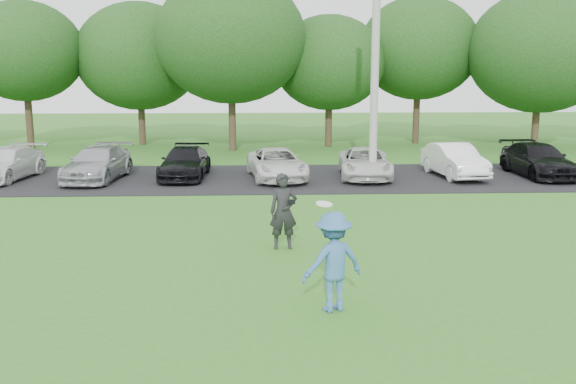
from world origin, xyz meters
name	(u,v)px	position (x,y,z in m)	size (l,w,h in m)	color
ground	(297,302)	(0.00, 0.00, 0.00)	(100.00, 100.00, 0.00)	#347120
parking_lot	(277,178)	(0.00, 13.00, 0.01)	(32.00, 6.50, 0.03)	black
utility_pole	(376,40)	(3.41, 11.90, 5.01)	(0.28, 0.28, 10.01)	#A0A09B
frisbee_player	(333,262)	(0.58, -0.41, 0.85)	(1.26, 1.00, 1.93)	teal
camera_bystander	(283,211)	(-0.11, 3.45, 0.87)	(0.67, 0.47, 1.73)	black
parked_cars	(244,163)	(-1.21, 12.94, 0.61)	(28.82, 4.63, 1.24)	black
tree_row	(301,52)	(1.51, 22.76, 4.91)	(42.39, 9.85, 8.64)	#38281C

